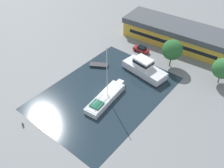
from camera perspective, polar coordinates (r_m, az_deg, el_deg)
The scene contains 10 objects.
ground_plane at distance 55.72m, azimuth -1.53°, elevation -2.01°, with size 440.00×440.00×0.00m, color gray.
water_canal at distance 55.71m, azimuth -1.53°, elevation -2.00°, with size 22.34×31.41×0.01m, color #1E2D38.
warehouse_building at distance 73.52m, azimuth 14.72°, elevation 10.95°, with size 31.44×12.25×5.54m.
quay_tree_near_building at distance 62.53m, azimuth 13.63°, elevation 7.60°, with size 5.04×5.04×7.27m.
quay_tree_by_water at distance 61.08m, azimuth 23.99°, elevation 3.26°, with size 4.72×4.72×6.44m.
parked_car at distance 68.72m, azimuth 6.70°, elevation 7.92°, with size 4.36×1.87×1.68m.
sailboat_moored at distance 53.47m, azimuth -1.47°, elevation -3.18°, with size 4.29×12.37×13.10m.
motor_cruiser at distance 60.62m, azimuth 7.34°, elevation 3.55°, with size 11.52×5.54×4.03m.
small_dinghy at distance 63.27m, azimuth -3.05°, elevation 4.33°, with size 4.83×3.86×0.57m.
mooring_bollard at distance 51.84m, azimuth -19.75°, elevation -8.66°, with size 0.37×0.37×0.80m.
Camera 1 is at (27.00, -30.70, 37.85)m, focal length 40.00 mm.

